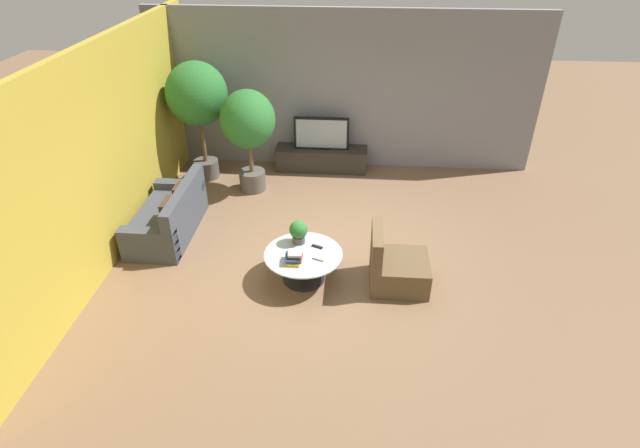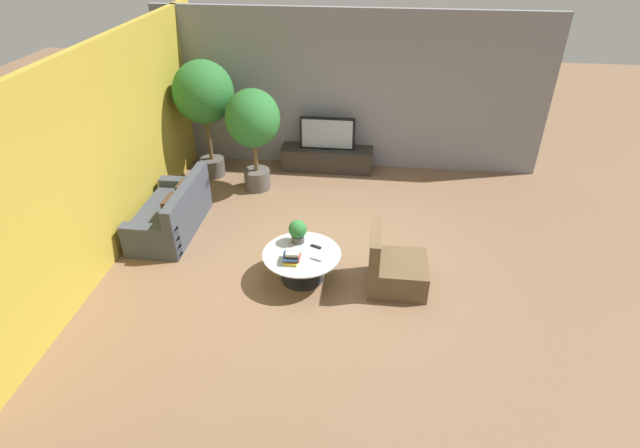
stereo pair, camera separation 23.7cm
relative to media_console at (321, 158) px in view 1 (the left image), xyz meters
The scene contains 14 objects.
ground_plane 2.97m from the media_console, 82.48° to the right, with size 24.00×24.00×0.00m, color brown.
back_wall_stone 1.36m from the media_console, 39.52° to the left, with size 7.40×0.12×3.00m, color gray.
side_wall_left 4.17m from the media_console, 136.35° to the right, with size 0.12×7.40×3.00m, color gold.
media_console is the anchor object (origin of this frame).
television 0.53m from the media_console, 90.00° to the right, with size 1.07×0.13×0.63m.
coffee_table 3.53m from the media_console, 89.68° to the right, with size 1.09×1.09×0.43m.
couch_by_wall 3.38m from the media_console, 131.61° to the right, with size 0.84×1.72×0.84m.
armchair_wicker 3.76m from the media_console, 69.86° to the right, with size 0.80×0.76×0.86m.
potted_palm_tall 2.63m from the media_console, 166.84° to the right, with size 1.10×1.10×2.23m.
potted_palm_corner 1.85m from the media_console, 141.99° to the right, with size 0.96×0.96×1.88m.
potted_plant_tabletop 3.29m from the media_console, 91.30° to the right, with size 0.26×0.26×0.35m.
book_stack 3.74m from the media_console, 91.23° to the right, with size 0.24×0.27×0.17m.
remote_black 3.38m from the media_console, 86.62° to the right, with size 0.04×0.16×0.02m, color black.
remote_silver 3.67m from the media_console, 86.27° to the right, with size 0.04×0.16×0.02m, color gray.
Camera 1 is at (0.30, -6.14, 4.47)m, focal length 28.00 mm.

